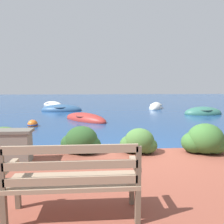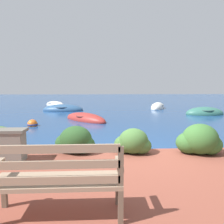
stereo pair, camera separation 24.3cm
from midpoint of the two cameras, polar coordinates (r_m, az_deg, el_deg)
The scene contains 11 objects.
ground_plane at distance 5.56m, azimuth 7.17°, elevation -11.74°, with size 80.00×80.00×0.00m.
park_bench at distance 2.69m, azimuth -11.57°, elevation -16.59°, with size 1.53×0.48×0.93m.
hedge_clump_left at distance 5.13m, azimuth -8.24°, elevation -7.58°, with size 0.93×0.67×0.63m.
hedge_clump_centre at distance 5.10m, azimuth 6.85°, elevation -7.93°, with size 0.85×0.61×0.58m.
hedge_clump_right at distance 5.44m, azimuth 23.04°, elevation -6.95°, with size 1.02×0.73×0.69m.
rowboat_nearest at distance 11.25m, azimuth -6.37°, elevation -1.90°, with size 2.64×2.73×0.69m.
rowboat_mid at distance 14.60m, azimuth 23.47°, elevation -0.35°, with size 2.32×1.15×0.84m.
rowboat_far at distance 15.81m, azimuth -12.23°, elevation 0.56°, with size 2.93×1.47×0.80m.
rowboat_outer at distance 17.38m, azimuth 12.24°, elevation 1.13°, with size 1.95×2.89×0.84m.
rowboat_distant at distance 20.38m, azimuth -14.33°, elevation 1.87°, with size 2.46×2.67×0.66m.
mooring_buoy at distance 10.21m, azimuth -19.42°, elevation -3.06°, with size 0.48×0.48×0.43m.
Camera 2 is at (-0.82, -5.19, 1.77)m, focal length 35.00 mm.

